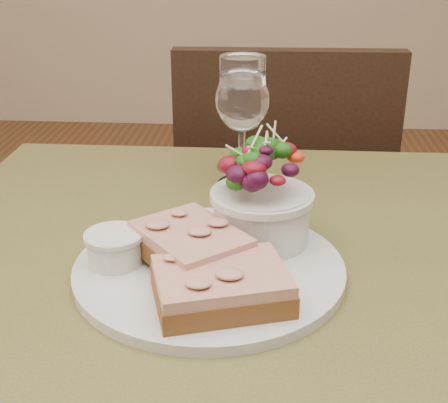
# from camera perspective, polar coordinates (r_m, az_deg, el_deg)

# --- Properties ---
(cafe_table) EXTENTS (0.80, 0.80, 0.75)m
(cafe_table) POSITION_cam_1_polar(r_m,az_deg,el_deg) (0.76, 1.28, -12.34)
(cafe_table) COLOR #45411D
(cafe_table) RESTS_ON ground
(chair_far) EXTENTS (0.43, 0.43, 0.90)m
(chair_far) POSITION_cam_1_polar(r_m,az_deg,el_deg) (1.52, 4.77, -8.15)
(chair_far) COLOR black
(chair_far) RESTS_ON ground
(dinner_plate) EXTENTS (0.30, 0.30, 0.01)m
(dinner_plate) POSITION_cam_1_polar(r_m,az_deg,el_deg) (0.69, -1.35, -6.13)
(dinner_plate) COLOR silver
(dinner_plate) RESTS_ON cafe_table
(sandwich_front) EXTENTS (0.15, 0.13, 0.03)m
(sandwich_front) POSITION_cam_1_polar(r_m,az_deg,el_deg) (0.61, -0.25, -7.72)
(sandwich_front) COLOR #4E2F14
(sandwich_front) RESTS_ON dinner_plate
(sandwich_back) EXTENTS (0.15, 0.15, 0.03)m
(sandwich_back) POSITION_cam_1_polar(r_m,az_deg,el_deg) (0.67, -3.07, -3.93)
(sandwich_back) COLOR #4E2F14
(sandwich_back) RESTS_ON dinner_plate
(ramekin) EXTENTS (0.06, 0.06, 0.04)m
(ramekin) POSITION_cam_1_polar(r_m,az_deg,el_deg) (0.69, -9.97, -4.07)
(ramekin) COLOR silver
(ramekin) RESTS_ON dinner_plate
(salad_bowl) EXTENTS (0.11, 0.11, 0.13)m
(salad_bowl) POSITION_cam_1_polar(r_m,az_deg,el_deg) (0.71, 3.51, 0.76)
(salad_bowl) COLOR silver
(salad_bowl) RESTS_ON dinner_plate
(garnish) EXTENTS (0.05, 0.04, 0.02)m
(garnish) POSITION_cam_1_polar(r_m,az_deg,el_deg) (0.76, -5.21, -2.00)
(garnish) COLOR #0F370A
(garnish) RESTS_ON dinner_plate
(wine_glass) EXTENTS (0.08, 0.08, 0.18)m
(wine_glass) POSITION_cam_1_polar(r_m,az_deg,el_deg) (0.88, 1.69, 8.96)
(wine_glass) COLOR white
(wine_glass) RESTS_ON cafe_table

